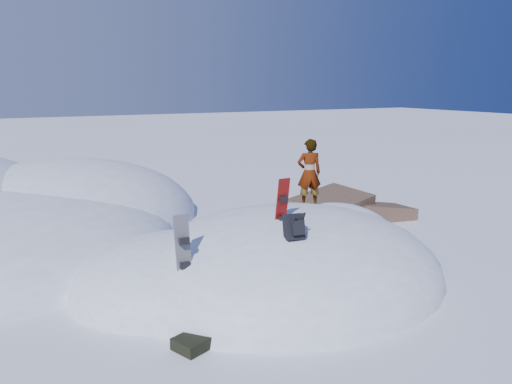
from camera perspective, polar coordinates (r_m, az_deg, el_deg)
name	(u,v)px	position (r m, az deg, el deg)	size (l,w,h in m)	color
ground	(286,278)	(10.87, 3.46, -9.81)	(120.00, 120.00, 0.00)	white
snow_mound	(274,276)	(10.98, 2.03, -9.56)	(8.00, 6.00, 3.00)	white
rock_outcrop	(341,222)	(15.22, 9.68, -3.43)	(4.68, 4.41, 1.68)	brown
snowboard_red	(282,211)	(9.81, 2.95, -2.19)	(0.28, 0.25, 1.37)	red
snowboard_dark	(184,255)	(8.86, -8.26, -7.19)	(0.27, 0.24, 1.45)	black
backpack	(294,227)	(9.08, 4.41, -3.98)	(0.39, 0.44, 0.56)	black
gear_pile	(199,338)	(8.31, -6.55, -16.26)	(0.94, 0.73, 0.24)	black
person	(309,173)	(11.74, 6.09, 2.18)	(0.58, 0.38, 1.60)	slate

